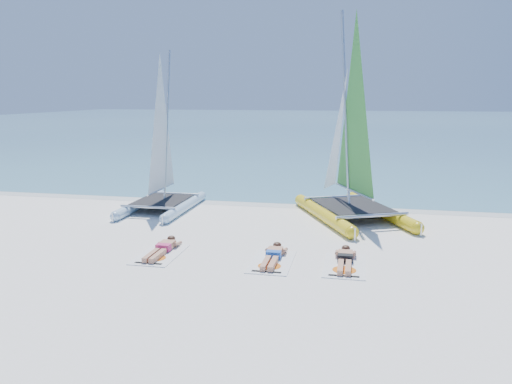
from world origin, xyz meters
TOP-DOWN VIEW (x-y plane):
  - ground at (0.00, 0.00)m, footprint 140.00×140.00m
  - sea at (0.00, 63.00)m, footprint 140.00×115.00m
  - wet_sand_strip at (0.00, 5.50)m, footprint 140.00×1.40m
  - catamaran_blue at (-4.39, 3.74)m, footprint 2.08×4.30m
  - catamaran_yellow at (2.09, 4.20)m, footprint 4.45×5.76m
  - towel_a at (-2.50, -1.22)m, footprint 1.00×1.85m
  - sunbather_a at (-2.50, -1.02)m, footprint 0.37×1.73m
  - towel_b at (0.44, -1.22)m, footprint 1.00×1.85m
  - sunbather_b at (0.44, -1.03)m, footprint 0.37×1.73m
  - towel_c at (2.21, -1.14)m, footprint 1.00×1.85m
  - sunbather_c at (2.21, -0.95)m, footprint 0.37×1.73m

SIDE VIEW (x-z plane):
  - ground at x=0.00m, z-range 0.00..0.00m
  - wet_sand_strip at x=0.00m, z-range 0.00..0.01m
  - sea at x=0.00m, z-range 0.00..0.01m
  - towel_a at x=-2.50m, z-range 0.00..0.02m
  - towel_b at x=0.44m, z-range 0.00..0.02m
  - towel_c at x=2.21m, z-range 0.00..0.02m
  - sunbather_a at x=-2.50m, z-range -0.01..0.25m
  - sunbather_b at x=0.44m, z-range -0.01..0.25m
  - sunbather_c at x=2.21m, z-range -0.01..0.25m
  - catamaran_blue at x=-4.39m, z-range -1.18..4.67m
  - catamaran_yellow at x=2.09m, z-range -1.31..5.78m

